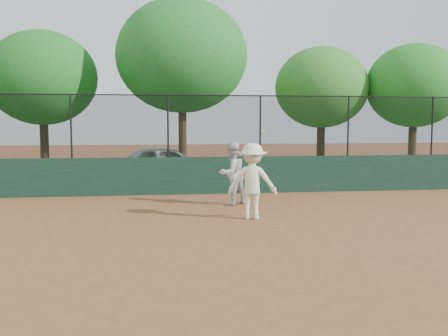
{
  "coord_description": "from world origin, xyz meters",
  "views": [
    {
      "loc": [
        -0.82,
        -10.04,
        2.38
      ],
      "look_at": [
        0.8,
        2.2,
        1.2
      ],
      "focal_mm": 40.0,
      "sensor_mm": 36.0,
      "label": 1
    }
  ],
  "objects": [
    {
      "name": "player_main",
      "position": [
        1.43,
        1.72,
        0.92
      ],
      "size": [
        1.33,
        0.98,
        2.17
      ],
      "color": "white",
      "rests_on": "ground"
    },
    {
      "name": "fence_assembly",
      "position": [
        -0.03,
        6.0,
        2.24
      ],
      "size": [
        26.0,
        0.06,
        2.0
      ],
      "color": "black",
      "rests_on": "back_wall"
    },
    {
      "name": "parked_car",
      "position": [
        -0.5,
        8.95,
        0.72
      ],
      "size": [
        4.37,
        2.06,
        1.44
      ],
      "primitive_type": "imported",
      "rotation": [
        0.0,
        0.0,
        1.66
      ],
      "color": "#ADB2B7",
      "rests_on": "ground"
    },
    {
      "name": "player_second",
      "position": [
        1.23,
        3.8,
        0.89
      ],
      "size": [
        1.09,
        1.04,
        1.78
      ],
      "primitive_type": "imported",
      "rotation": [
        0.0,
        0.0,
        3.72
      ],
      "color": "silver",
      "rests_on": "ground"
    },
    {
      "name": "tree_3",
      "position": [
        6.52,
        11.84,
        3.85
      ],
      "size": [
        4.22,
        3.83,
        5.68
      ],
      "color": "#3A2413",
      "rests_on": "ground"
    },
    {
      "name": "tree_2",
      "position": [
        0.23,
        11.44,
        5.09
      ],
      "size": [
        5.57,
        5.07,
        7.51
      ],
      "color": "#492E1A",
      "rests_on": "ground"
    },
    {
      "name": "grass_strip",
      "position": [
        0.0,
        12.0,
        0.0
      ],
      "size": [
        36.0,
        12.0,
        0.01
      ],
      "primitive_type": "cube",
      "color": "#2A5119",
      "rests_on": "ground"
    },
    {
      "name": "tree_4",
      "position": [
        10.52,
        11.07,
        3.91
      ],
      "size": [
        4.29,
        3.9,
        5.78
      ],
      "color": "#49321A",
      "rests_on": "ground"
    },
    {
      "name": "tree_1",
      "position": [
        -5.61,
        11.99,
        4.15
      ],
      "size": [
        4.58,
        4.17,
        6.14
      ],
      "color": "#432917",
      "rests_on": "ground"
    },
    {
      "name": "ground",
      "position": [
        0.0,
        0.0,
        0.0
      ],
      "size": [
        80.0,
        80.0,
        0.0
      ],
      "primitive_type": "plane",
      "color": "brown",
      "rests_on": "ground"
    },
    {
      "name": "back_wall",
      "position": [
        0.0,
        6.0,
        0.6
      ],
      "size": [
        26.0,
        0.2,
        1.2
      ],
      "primitive_type": "cube",
      "color": "#193826",
      "rests_on": "ground"
    }
  ]
}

